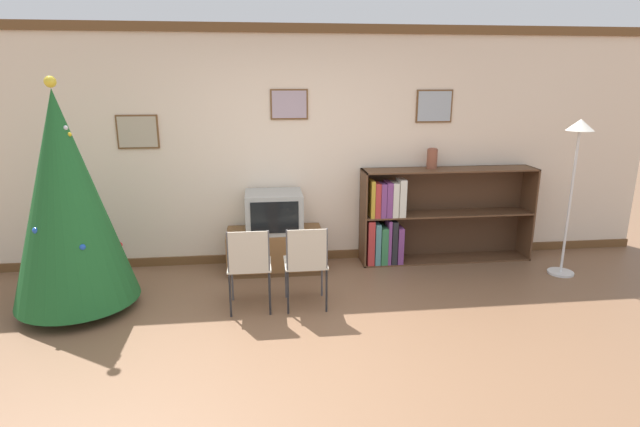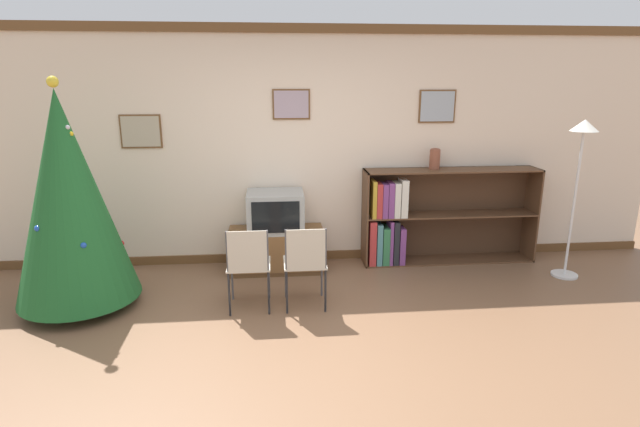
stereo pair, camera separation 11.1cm
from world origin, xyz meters
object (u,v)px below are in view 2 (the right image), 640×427
(christmas_tree, at_px, (68,198))
(vase, at_px, (435,159))
(standing_lamp, at_px, (580,158))
(tv_console, at_px, (276,250))
(television, at_px, (275,211))
(bookshelf, at_px, (418,219))
(folding_chair_right, at_px, (305,262))
(folding_chair_left, at_px, (248,264))

(christmas_tree, height_order, vase, christmas_tree)
(standing_lamp, bearing_deg, christmas_tree, -176.82)
(vase, bearing_deg, christmas_tree, -165.94)
(tv_console, xyz_separation_m, television, (-0.00, -0.00, 0.45))
(bookshelf, relative_size, vase, 8.67)
(tv_console, relative_size, bookshelf, 0.52)
(tv_console, height_order, television, television)
(bookshelf, bearing_deg, tv_console, -176.82)
(christmas_tree, height_order, tv_console, christmas_tree)
(television, height_order, vase, vase)
(folding_chair_right, distance_m, standing_lamp, 3.09)
(folding_chair_left, relative_size, bookshelf, 0.40)
(bookshelf, distance_m, vase, 0.73)
(folding_chair_left, bearing_deg, folding_chair_right, 0.00)
(folding_chair_right, relative_size, vase, 3.48)
(christmas_tree, xyz_separation_m, vase, (3.72, 0.93, 0.16))
(folding_chair_right, height_order, bookshelf, bookshelf)
(bookshelf, xyz_separation_m, standing_lamp, (1.52, -0.60, 0.80))
(christmas_tree, relative_size, vase, 9.11)
(television, bearing_deg, vase, 4.40)
(christmas_tree, relative_size, television, 3.44)
(tv_console, relative_size, vase, 4.53)
(vase, distance_m, standing_lamp, 1.50)
(tv_console, distance_m, folding_chair_left, 1.11)
(tv_console, xyz_separation_m, vase, (1.84, 0.14, 1.00))
(standing_lamp, bearing_deg, television, 170.93)
(folding_chair_left, xyz_separation_m, standing_lamp, (3.45, 0.54, 0.85))
(tv_console, distance_m, folding_chair_right, 1.11)
(tv_console, height_order, folding_chair_left, folding_chair_left)
(television, xyz_separation_m, vase, (1.84, 0.14, 0.55))
(tv_console, relative_size, folding_chair_right, 1.30)
(television, height_order, standing_lamp, standing_lamp)
(folding_chair_left, xyz_separation_m, folding_chair_right, (0.53, 0.00, 0.00))
(christmas_tree, distance_m, television, 2.08)
(christmas_tree, bearing_deg, television, 22.80)
(folding_chair_right, bearing_deg, tv_console, 104.11)
(christmas_tree, bearing_deg, bookshelf, 14.02)
(vase, bearing_deg, tv_console, -175.68)
(television, bearing_deg, christmas_tree, -157.20)
(folding_chair_right, distance_m, bookshelf, 1.81)
(christmas_tree, xyz_separation_m, folding_chair_right, (2.15, -0.25, -0.60))
(christmas_tree, distance_m, vase, 3.84)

